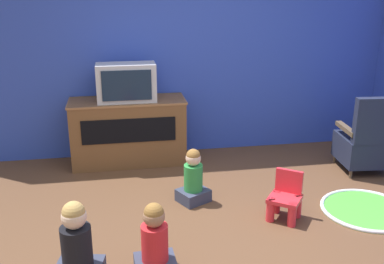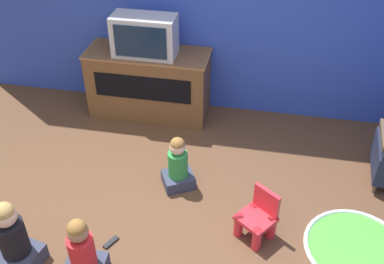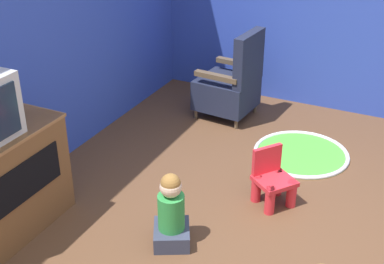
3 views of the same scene
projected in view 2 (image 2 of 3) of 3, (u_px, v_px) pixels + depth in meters
name	position (u px, v px, depth m)	size (l,w,h in m)	color
ground_plane	(186.00, 240.00, 3.82)	(30.00, 30.00, 0.00)	brown
tv_cabinet	(149.00, 83.00, 5.13)	(1.37, 0.53, 0.79)	brown
television	(144.00, 36.00, 4.73)	(0.68, 0.33, 0.44)	#B7B7BC
yellow_kid_chair	(257.00, 219.00, 3.76)	(0.39, 0.38, 0.45)	red
play_mat	(357.00, 248.00, 3.73)	(0.87, 0.87, 0.04)	green
child_watching_left	(13.00, 239.00, 3.46)	(0.39, 0.36, 0.66)	#33384C
child_watching_center	(82.00, 253.00, 3.39)	(0.32, 0.28, 0.60)	#33384C
child_watching_right	(178.00, 165.00, 4.22)	(0.37, 0.36, 0.56)	#33384C
remote_control	(111.00, 242.00, 3.78)	(0.11, 0.15, 0.02)	black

